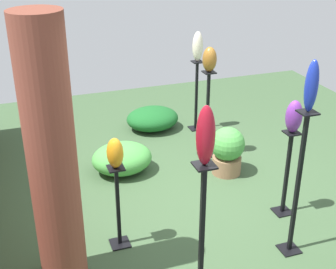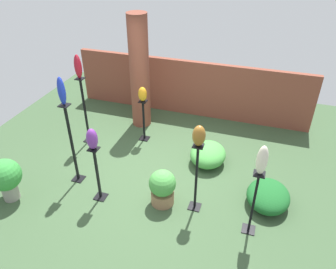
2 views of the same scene
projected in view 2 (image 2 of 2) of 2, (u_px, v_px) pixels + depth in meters
The scene contains 19 objects.
ground_plane at pixel (155, 175), 6.13m from camera, with size 8.00×8.00×0.00m, color #385133.
brick_wall_back at pixel (190, 88), 7.76m from camera, with size 5.60×0.12×1.34m, color brown.
brick_pillar at pixel (140, 73), 7.03m from camera, with size 0.42×0.42×2.51m, color brown.
pedestal_bronze at pixel (196, 181), 5.13m from camera, with size 0.20×0.20×1.25m.
pedestal_violet at pixel (98, 176), 5.38m from camera, with size 0.20×0.20×1.03m.
pedestal_ruby at pixel (85, 113), 6.73m from camera, with size 0.20×0.20×1.45m.
pedestal_ivory at pixel (253, 206), 4.76m from camera, with size 0.20×0.20×1.12m.
pedestal_cobalt at pixel (73, 147), 5.64m from camera, with size 0.20×0.20×1.54m.
pedestal_amber at pixel (144, 122), 6.93m from camera, with size 0.20×0.20×0.92m.
art_vase_bronze at pixel (199, 136), 4.67m from camera, with size 0.19×0.19×0.33m, color brown.
art_vase_violet at pixel (92, 139), 4.98m from camera, with size 0.18×0.18×0.36m, color #6B2D8C.
art_vase_ruby at pixel (78, 67), 6.17m from camera, with size 0.14×0.14×0.47m, color maroon.
art_vase_ivory at pixel (262, 160), 4.30m from camera, with size 0.15×0.16×0.46m, color beige.
art_vase_cobalt at pixel (62, 91), 5.06m from camera, with size 0.12×0.12×0.48m, color #192D9E.
art_vase_amber at pixel (143, 94), 6.57m from camera, with size 0.18×0.16×0.31m, color orange.
potted_plant_walkway_edge at pixel (162, 187), 5.35m from camera, with size 0.45×0.45×0.65m.
potted_plant_front_left at pixel (5, 177), 5.37m from camera, with size 0.54×0.54×0.78m.
foliage_bed_east at pixel (208, 154), 6.34m from camera, with size 0.68×0.80×0.39m, color #479942.
foliage_bed_west at pixel (268, 196), 5.40m from camera, with size 0.70×0.84×0.35m, color #195923.
Camera 2 is at (1.69, -4.42, 3.98)m, focal length 35.00 mm.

